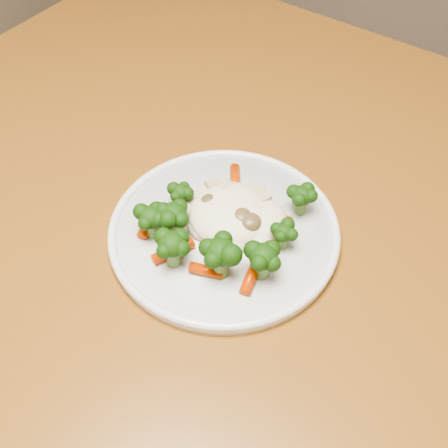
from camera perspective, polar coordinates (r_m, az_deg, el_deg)
name	(u,v)px	position (r m, az deg, el deg)	size (l,w,h in m)	color
dining_table	(322,290)	(0.71, 9.93, -6.63)	(1.37, 0.99, 0.75)	brown
plate	(224,232)	(0.62, 0.00, -0.86)	(0.25, 0.25, 0.01)	white
meal	(222,224)	(0.60, -0.21, 0.00)	(0.17, 0.18, 0.05)	#F7EEC6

